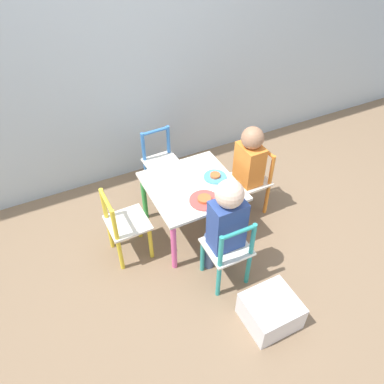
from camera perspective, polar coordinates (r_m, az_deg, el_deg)
The scene contains 12 objects.
ground_plane at distance 2.80m, azimuth 0.00°, elevation -5.52°, with size 6.00×6.00×0.00m, color #7F664C.
house_wall at distance 2.82m, azimuth -8.86°, elevation 25.70°, with size 6.00×0.06×2.60m.
kids_table at distance 2.54m, azimuth 0.00°, elevation 0.07°, with size 0.59×0.59×0.42m.
chair_teal at distance 2.31m, azimuth 5.50°, elevation -9.06°, with size 0.26×0.26×0.54m.
chair_orange at distance 2.81m, azimuth 9.02°, elevation 1.64°, with size 0.26×0.26×0.54m.
chair_blue at distance 2.95m, azimuth -4.65°, elevation 4.24°, with size 0.27×0.27×0.54m.
chair_yellow at distance 2.48m, azimuth -10.23°, elevation -5.13°, with size 0.26×0.26×0.54m.
child_front at distance 2.19m, azimuth 5.05°, elevation -4.56°, with size 0.20×0.22×0.78m.
child_right at distance 2.67m, azimuth 8.32°, elevation 4.18°, with size 0.21×0.20×0.74m.
plate_front at distance 2.38m, azimuth 1.91°, elevation -1.22°, with size 0.19×0.19×0.03m.
plate_right at distance 2.56m, azimuth 3.54°, elevation 2.38°, with size 0.16×0.16×0.03m.
storage_bin at distance 2.32m, azimuth 11.87°, elevation -17.32°, with size 0.30×0.28×0.18m.
Camera 1 is at (-0.85, -1.71, 2.04)m, focal length 35.00 mm.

